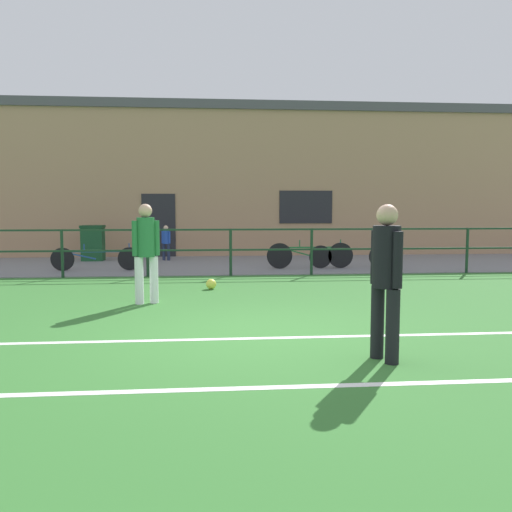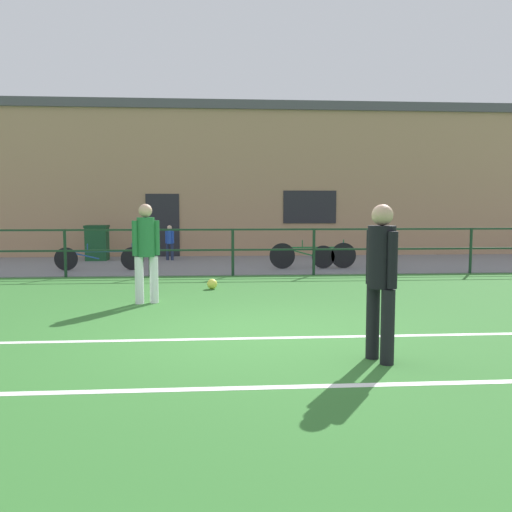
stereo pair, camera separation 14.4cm
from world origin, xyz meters
name	(u,v)px [view 2 (the right image)]	position (x,y,z in m)	size (l,w,h in m)	color
ground	(247,334)	(0.00, 0.00, -0.02)	(60.00, 44.00, 0.04)	#33702D
field_line_touchline	(248,338)	(0.00, -0.30, 0.00)	(36.00, 0.11, 0.00)	white
field_line_hash	(260,388)	(0.00, -2.19, 0.00)	(36.00, 0.11, 0.00)	white
pavement_strip	(230,264)	(0.00, 8.50, 0.01)	(48.00, 5.00, 0.02)	slate
perimeter_fence	(233,245)	(0.00, 6.00, 0.75)	(36.07, 0.07, 1.15)	#193823
clubhouse_facade	(227,180)	(0.00, 12.20, 2.60)	(28.00, 2.56, 5.18)	tan
player_goalkeeper	(381,273)	(1.38, -1.41, 0.98)	(0.30, 0.45, 1.72)	black
player_striker	(146,247)	(-1.62, 2.35, 0.99)	(0.46, 0.30, 1.73)	white
soccer_ball_match	(212,284)	(-0.49, 3.88, 0.11)	(0.21, 0.21, 0.21)	#E5E04C
spectator_child	(170,240)	(-1.85, 9.73, 0.64)	(0.28, 0.19, 1.08)	#232D4C
bicycle_parked_0	(313,255)	(2.19, 7.20, 0.38)	(2.35, 0.04, 0.78)	black
bicycle_parked_1	(99,258)	(-3.47, 7.20, 0.34)	(2.31, 0.04, 0.71)	black
bicycle_parked_2	(353,256)	(3.30, 7.20, 0.34)	(2.27, 0.04, 0.72)	black
trash_bin_0	(97,243)	(-4.08, 9.84, 0.57)	(0.68, 0.58, 1.09)	#194C28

